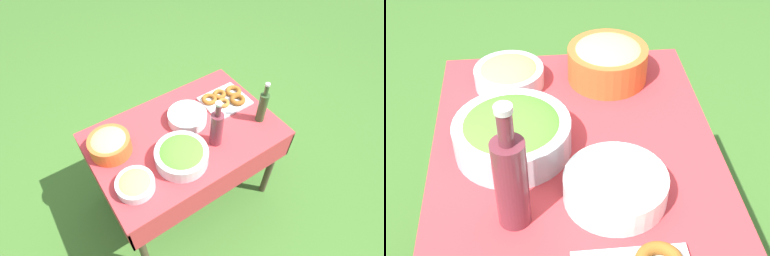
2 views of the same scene
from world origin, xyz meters
The scene contains 6 objects.
picnic_table centered at (0.00, 0.00, 0.66)m, with size 1.22×0.80×0.78m.
salad_bowl centered at (-0.13, -0.17, 0.83)m, with size 0.32×0.32×0.11m.
pasta_bowl centered at (-0.45, 0.14, 0.85)m, with size 0.26×0.26×0.13m.
plate_stack centered at (0.08, 0.08, 0.81)m, with size 0.26×0.26×0.07m.
wine_bottle centered at (0.12, -0.17, 0.91)m, with size 0.08×0.08×0.35m.
fruit_bowl centered at (-0.45, -0.18, 0.81)m, with size 0.22×0.22×0.08m.
Camera 2 is at (0.99, -0.10, 1.78)m, focal length 50.00 mm.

